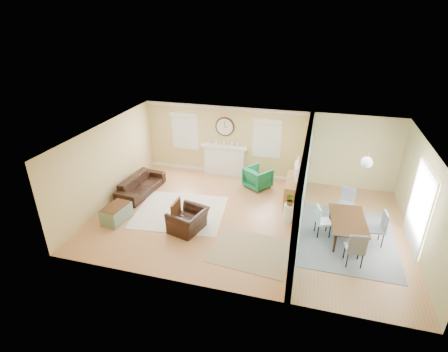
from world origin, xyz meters
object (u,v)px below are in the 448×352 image
at_px(sofa, 141,185).
at_px(eames_chair, 188,220).
at_px(green_chair, 258,178).
at_px(credenza, 293,191).
at_px(dining_table, 348,229).

distance_m(sofa, eames_chair, 2.88).
relative_size(green_chair, credenza, 0.55).
height_order(credenza, dining_table, credenza).
height_order(sofa, credenza, credenza).
xyz_separation_m(eames_chair, credenza, (2.69, 2.44, 0.08)).
bearing_deg(eames_chair, sofa, -110.31).
height_order(sofa, green_chair, green_chair).
bearing_deg(sofa, credenza, -77.03).
bearing_deg(sofa, green_chair, -64.31).
distance_m(green_chair, dining_table, 3.73).
bearing_deg(sofa, eames_chair, -121.23).
height_order(green_chair, dining_table, green_chair).
relative_size(sofa, dining_table, 1.24).
height_order(eames_chair, green_chair, green_chair).
bearing_deg(sofa, dining_table, -93.02).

